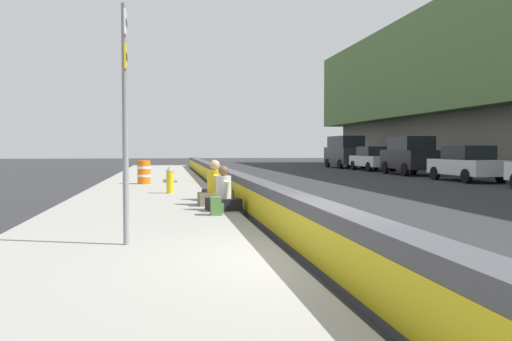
{
  "coord_description": "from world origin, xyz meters",
  "views": [
    {
      "loc": [
        -6.99,
        2.07,
        1.59
      ],
      "look_at": [
        8.18,
        -0.42,
        0.96
      ],
      "focal_mm": 38.27,
      "sensor_mm": 36.0,
      "label": 1
    }
  ],
  "objects_px": {
    "route_sign_post": "(125,107)",
    "parked_car_farther": "(345,151)",
    "seated_person_foreground": "(224,196)",
    "seated_person_rear": "(215,188)",
    "parked_car_fourth": "(467,163)",
    "backpack": "(216,206)",
    "parked_car_midline": "(410,155)",
    "fire_hydrant": "(170,179)",
    "seated_person_middle": "(215,191)",
    "parked_car_far": "(373,159)",
    "construction_barrel": "(144,172)"
  },
  "relations": [
    {
      "from": "route_sign_post",
      "to": "parked_car_farther",
      "type": "height_order",
      "value": "route_sign_post"
    },
    {
      "from": "seated_person_foreground",
      "to": "seated_person_rear",
      "type": "bearing_deg",
      "value": -0.82
    },
    {
      "from": "parked_car_fourth",
      "to": "backpack",
      "type": "bearing_deg",
      "value": 133.09
    },
    {
      "from": "seated_person_rear",
      "to": "parked_car_midline",
      "type": "relative_size",
      "value": 0.22
    },
    {
      "from": "route_sign_post",
      "to": "seated_person_rear",
      "type": "height_order",
      "value": "route_sign_post"
    },
    {
      "from": "backpack",
      "to": "fire_hydrant",
      "type": "bearing_deg",
      "value": 9.11
    },
    {
      "from": "seated_person_middle",
      "to": "fire_hydrant",
      "type": "bearing_deg",
      "value": 16.0
    },
    {
      "from": "fire_hydrant",
      "to": "seated_person_middle",
      "type": "height_order",
      "value": "seated_person_middle"
    },
    {
      "from": "route_sign_post",
      "to": "fire_hydrant",
      "type": "xyz_separation_m",
      "value": [
        9.36,
        -0.71,
        -1.62
      ]
    },
    {
      "from": "seated_person_middle",
      "to": "parked_car_far",
      "type": "bearing_deg",
      "value": -30.05
    },
    {
      "from": "route_sign_post",
      "to": "seated_person_foreground",
      "type": "xyz_separation_m",
      "value": [
        4.3,
        -1.91,
        -1.75
      ]
    },
    {
      "from": "parked_car_far",
      "to": "parked_car_farther",
      "type": "bearing_deg",
      "value": 1.39
    },
    {
      "from": "fire_hydrant",
      "to": "parked_car_far",
      "type": "bearing_deg",
      "value": -37.08
    },
    {
      "from": "seated_person_rear",
      "to": "fire_hydrant",
      "type": "bearing_deg",
      "value": 26.55
    },
    {
      "from": "construction_barrel",
      "to": "route_sign_post",
      "type": "bearing_deg",
      "value": -178.73
    },
    {
      "from": "fire_hydrant",
      "to": "parked_car_midline",
      "type": "bearing_deg",
      "value": -47.98
    },
    {
      "from": "seated_person_middle",
      "to": "construction_barrel",
      "type": "bearing_deg",
      "value": 13.72
    },
    {
      "from": "route_sign_post",
      "to": "parked_car_midline",
      "type": "height_order",
      "value": "route_sign_post"
    },
    {
      "from": "route_sign_post",
      "to": "parked_car_farther",
      "type": "bearing_deg",
      "value": -23.63
    },
    {
      "from": "route_sign_post",
      "to": "backpack",
      "type": "height_order",
      "value": "route_sign_post"
    },
    {
      "from": "parked_car_midline",
      "to": "parked_car_farther",
      "type": "bearing_deg",
      "value": 0.46
    },
    {
      "from": "parked_car_farther",
      "to": "fire_hydrant",
      "type": "bearing_deg",
      "value": 150.06
    },
    {
      "from": "fire_hydrant",
      "to": "backpack",
      "type": "xyz_separation_m",
      "value": [
        -5.95,
        -0.95,
        -0.25
      ]
    },
    {
      "from": "seated_person_middle",
      "to": "parked_car_far",
      "type": "distance_m",
      "value": 26.21
    },
    {
      "from": "seated_person_foreground",
      "to": "backpack",
      "type": "bearing_deg",
      "value": 164.19
    },
    {
      "from": "construction_barrel",
      "to": "backpack",
      "type": "bearing_deg",
      "value": -169.64
    },
    {
      "from": "construction_barrel",
      "to": "fire_hydrant",
      "type": "bearing_deg",
      "value": -168.13
    },
    {
      "from": "fire_hydrant",
      "to": "seated_person_middle",
      "type": "xyz_separation_m",
      "value": [
        -3.85,
        -1.11,
        -0.09
      ]
    },
    {
      "from": "parked_car_far",
      "to": "parked_car_farther",
      "type": "distance_m",
      "value": 5.66
    },
    {
      "from": "seated_person_middle",
      "to": "parked_car_fourth",
      "type": "relative_size",
      "value": 0.26
    },
    {
      "from": "parked_car_fourth",
      "to": "parked_car_far",
      "type": "bearing_deg",
      "value": -0.72
    },
    {
      "from": "seated_person_middle",
      "to": "backpack",
      "type": "distance_m",
      "value": 2.1
    },
    {
      "from": "parked_car_fourth",
      "to": "parked_car_farther",
      "type": "height_order",
      "value": "parked_car_farther"
    },
    {
      "from": "seated_person_rear",
      "to": "parked_car_far",
      "type": "bearing_deg",
      "value": -31.35
    },
    {
      "from": "parked_car_farther",
      "to": "parked_car_far",
      "type": "bearing_deg",
      "value": -178.61
    },
    {
      "from": "fire_hydrant",
      "to": "parked_car_farther",
      "type": "bearing_deg",
      "value": -29.94
    },
    {
      "from": "seated_person_middle",
      "to": "seated_person_rear",
      "type": "bearing_deg",
      "value": -5.7
    },
    {
      "from": "fire_hydrant",
      "to": "seated_person_middle",
      "type": "distance_m",
      "value": 4.01
    },
    {
      "from": "seated_person_foreground",
      "to": "parked_car_farther",
      "type": "relative_size",
      "value": 0.2
    },
    {
      "from": "seated_person_foreground",
      "to": "parked_car_midline",
      "type": "bearing_deg",
      "value": -36.04
    },
    {
      "from": "parked_car_fourth",
      "to": "seated_person_middle",
      "type": "bearing_deg",
      "value": 128.14
    },
    {
      "from": "parked_car_farther",
      "to": "backpack",
      "type": "bearing_deg",
      "value": 156.64
    },
    {
      "from": "fire_hydrant",
      "to": "seated_person_foreground",
      "type": "height_order",
      "value": "seated_person_foreground"
    },
    {
      "from": "seated_person_rear",
      "to": "parked_car_fourth",
      "type": "height_order",
      "value": "parked_car_fourth"
    },
    {
      "from": "seated_person_foreground",
      "to": "route_sign_post",
      "type": "bearing_deg",
      "value": 156.04
    },
    {
      "from": "seated_person_rear",
      "to": "parked_car_farther",
      "type": "distance_m",
      "value": 29.87
    },
    {
      "from": "parked_car_midline",
      "to": "seated_person_foreground",
      "type": "bearing_deg",
      "value": 143.96
    },
    {
      "from": "seated_person_rear",
      "to": "route_sign_post",
      "type": "bearing_deg",
      "value": 164.18
    },
    {
      "from": "seated_person_foreground",
      "to": "backpack",
      "type": "relative_size",
      "value": 2.6
    },
    {
      "from": "seated_person_middle",
      "to": "parked_car_midline",
      "type": "relative_size",
      "value": 0.24
    }
  ]
}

